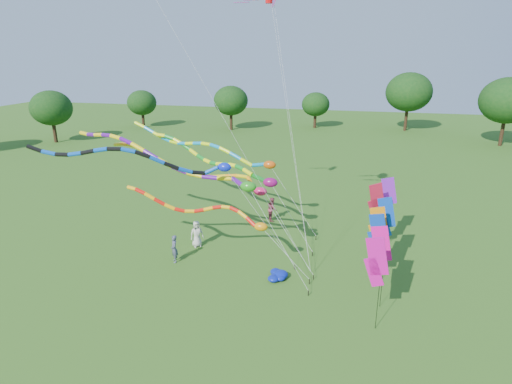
% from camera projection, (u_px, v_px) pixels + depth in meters
% --- Properties ---
extents(ground, '(160.00, 160.00, 0.00)m').
position_uv_depth(ground, '(252.00, 308.00, 21.82)').
color(ground, '#255917').
rests_on(ground, ground).
extents(tree_ring, '(116.04, 120.19, 9.71)m').
position_uv_depth(tree_ring, '(311.00, 199.00, 20.36)').
color(tree_ring, '#382314').
rests_on(tree_ring, ground).
extents(tube_kite_red, '(10.98, 1.23, 5.33)m').
position_uv_depth(tube_kite_red, '(213.00, 212.00, 24.83)').
color(tube_kite_red, black).
rests_on(tube_kite_red, ground).
extents(tube_kite_orange, '(13.94, 3.60, 7.34)m').
position_uv_depth(tube_kite_orange, '(200.00, 171.00, 26.36)').
color(tube_kite_orange, black).
rests_on(tube_kite_orange, ground).
extents(tube_kite_purple, '(16.27, 5.25, 8.22)m').
position_uv_depth(tube_kite_purple, '(171.00, 161.00, 25.25)').
color(tube_kite_purple, black).
rests_on(tube_kite_purple, ground).
extents(tube_kite_blue, '(13.31, 4.54, 8.43)m').
position_uv_depth(tube_kite_blue, '(152.00, 161.00, 22.55)').
color(tube_kite_blue, black).
rests_on(tube_kite_blue, ground).
extents(tube_kite_cyan, '(14.75, 3.46, 7.71)m').
position_uv_depth(tube_kite_cyan, '(213.00, 150.00, 31.16)').
color(tube_kite_cyan, black).
rests_on(tube_kite_cyan, ground).
extents(tube_kite_green, '(12.73, 5.40, 7.01)m').
position_uv_depth(tube_kite_green, '(226.00, 164.00, 29.90)').
color(tube_kite_green, black).
rests_on(tube_kite_green, ground).
extents(banner_pole_orange, '(1.16, 0.11, 4.43)m').
position_uv_depth(banner_pole_orange, '(378.00, 227.00, 23.76)').
color(banner_pole_orange, black).
rests_on(banner_pole_orange, ground).
extents(banner_pole_green, '(1.16, 0.13, 4.25)m').
position_uv_depth(banner_pole_green, '(378.00, 229.00, 24.06)').
color(banner_pole_green, black).
rests_on(banner_pole_green, ground).
extents(banner_pole_red, '(1.11, 0.51, 5.03)m').
position_uv_depth(banner_pole_red, '(376.00, 203.00, 25.93)').
color(banner_pole_red, black).
rests_on(banner_pole_red, ground).
extents(banner_pole_blue_a, '(1.16, 0.24, 4.26)m').
position_uv_depth(banner_pole_blue_a, '(378.00, 235.00, 23.23)').
color(banner_pole_blue_a, black).
rests_on(banner_pole_blue_a, ground).
extents(banner_pole_magenta_b, '(1.16, 0.25, 4.47)m').
position_uv_depth(banner_pole_magenta_b, '(380.00, 249.00, 21.08)').
color(banner_pole_magenta_b, black).
rests_on(banner_pole_magenta_b, ground).
extents(banner_pole_blue_b, '(1.16, 0.15, 4.65)m').
position_uv_depth(banner_pole_blue_b, '(386.00, 217.00, 24.60)').
color(banner_pole_blue_b, black).
rests_on(banner_pole_blue_b, ground).
extents(banner_pole_magenta_a, '(1.16, 0.21, 4.71)m').
position_uv_depth(banner_pole_magenta_a, '(376.00, 262.00, 19.24)').
color(banner_pole_magenta_a, black).
rests_on(banner_pole_magenta_a, ground).
extents(banner_pole_violet, '(1.16, 0.23, 4.75)m').
position_uv_depth(banner_pole_violet, '(388.00, 195.00, 28.07)').
color(banner_pole_violet, black).
rests_on(banner_pole_violet, ground).
extents(blue_nylon_heap, '(0.84, 1.43, 0.45)m').
position_uv_depth(blue_nylon_heap, '(281.00, 275.00, 24.65)').
color(blue_nylon_heap, '#0B1D96').
rests_on(blue_nylon_heap, ground).
extents(person_a, '(1.05, 0.99, 1.80)m').
position_uv_depth(person_a, '(197.00, 234.00, 28.52)').
color(person_a, beige).
rests_on(person_a, ground).
extents(person_b, '(0.71, 0.77, 1.76)m').
position_uv_depth(person_b, '(174.00, 249.00, 26.39)').
color(person_b, '#454960').
rests_on(person_b, ground).
extents(person_c, '(0.97, 1.08, 1.83)m').
position_uv_depth(person_c, '(272.00, 209.00, 32.99)').
color(person_c, '#863142').
rests_on(person_c, ground).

